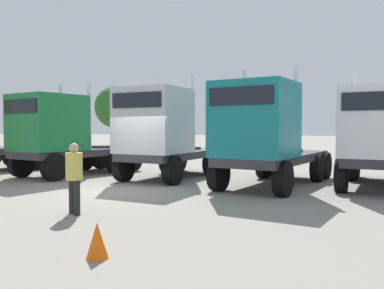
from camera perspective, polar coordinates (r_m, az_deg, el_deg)
The scene contains 9 objects.
ground at distance 13.96m, azimuth -9.84°, elevation -6.31°, with size 200.00×200.00×0.00m, color gray.
semi_truck_green at distance 18.42m, azimuth -17.97°, elevation 1.45°, with size 3.80×6.16×4.06m.
semi_truck_silver at distance 16.37m, azimuth -4.23°, elevation 1.63°, with size 3.14×5.99×4.21m.
semi_truck_teal at distance 14.15m, azimuth 9.96°, elevation 1.31°, with size 3.67×6.75×4.17m.
semi_truck_white at distance 15.07m, azimuth 24.83°, elevation 1.05°, with size 3.15×6.05×4.01m.
visitor_with_camera at distance 10.27m, azimuth -16.08°, elevation -3.86°, with size 0.55×0.55×1.72m.
traffic_cone_mid at distance 6.87m, azimuth -13.07°, elevation -12.91°, with size 0.36×0.36×0.59m, color #F2590C.
oak_far_left at distance 36.87m, azimuth -10.58°, elevation 5.12°, with size 3.70×3.70×5.77m.
oak_far_centre at distance 36.28m, azimuth 7.74°, elevation 5.35°, with size 4.06×4.06×6.05m.
Camera 1 is at (7.00, -11.89, 2.09)m, focal length 38.31 mm.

